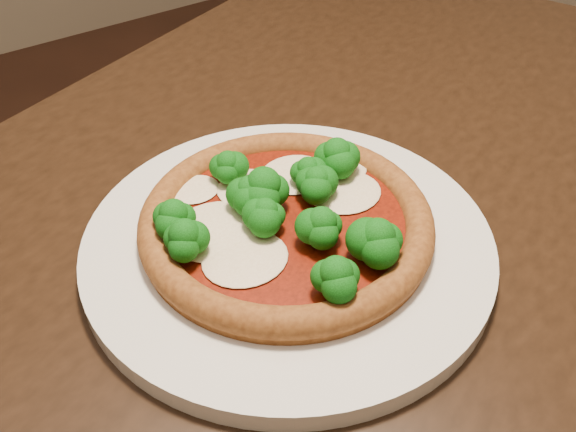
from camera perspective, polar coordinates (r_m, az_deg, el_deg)
dining_table at (r=0.66m, az=1.98°, el=-6.99°), size 1.48×1.18×0.75m
plate at (r=0.56m, az=-0.00°, el=-2.41°), size 0.35×0.35×0.02m
pizza at (r=0.54m, az=-0.27°, el=-0.12°), size 0.25×0.25×0.06m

